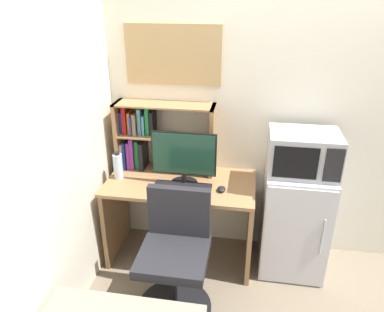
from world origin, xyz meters
The scene contains 11 objects.
wall_back centered at (0.40, 0.02, 1.30)m, with size 6.40×0.04×2.60m, color silver.
desk centered at (-0.95, -0.31, 0.52)m, with size 1.20×0.62×0.75m.
hutch_bookshelf centered at (-1.25, -0.10, 1.05)m, with size 0.83×0.22×0.58m.
monitor centered at (-0.91, -0.35, 0.98)m, with size 0.51×0.22×0.44m.
keyboard centered at (-0.91, -0.40, 0.76)m, with size 0.45×0.13×0.02m, color black.
computer_mouse centered at (-0.61, -0.41, 0.76)m, with size 0.06×0.09×0.04m, color black.
water_bottle centered at (-1.46, -0.33, 0.85)m, with size 0.08×0.08×0.23m.
mini_fridge centered at (-0.02, -0.27, 0.45)m, with size 0.51×0.52×0.90m.
microwave centered at (-0.02, -0.27, 1.05)m, with size 0.52×0.39×0.32m.
desk_chair centered at (-0.88, -0.86, 0.41)m, with size 0.54×0.54×0.91m.
wall_corkboard centered at (-1.06, -0.01, 1.70)m, with size 0.76×0.02×0.46m, color tan.
Camera 1 is at (-0.43, -2.87, 2.17)m, focal length 34.30 mm.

